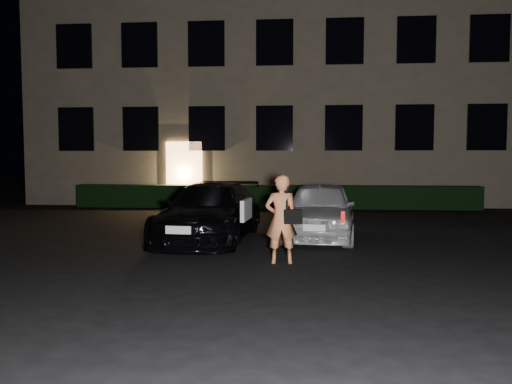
{
  "coord_description": "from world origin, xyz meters",
  "views": [
    {
      "loc": [
        0.89,
        -8.1,
        1.87
      ],
      "look_at": [
        0.04,
        2.0,
        1.18
      ],
      "focal_mm": 35.0,
      "sensor_mm": 36.0,
      "label": 1
    }
  ],
  "objects": [
    {
      "name": "building",
      "position": [
        -0.0,
        14.99,
        6.0
      ],
      "size": [
        20.0,
        8.11,
        12.0
      ],
      "color": "#685D4A",
      "rests_on": "ground"
    },
    {
      "name": "man",
      "position": [
        0.61,
        0.68,
        0.79
      ],
      "size": [
        0.69,
        0.46,
        1.58
      ],
      "rotation": [
        0.0,
        0.0,
        3.29
      ],
      "color": "#EA8651",
      "rests_on": "ground"
    },
    {
      "name": "hedge",
      "position": [
        0.0,
        10.5,
        0.42
      ],
      "size": [
        15.0,
        0.7,
        0.85
      ],
      "primitive_type": "cube",
      "color": "black",
      "rests_on": "ground"
    },
    {
      "name": "sedan",
      "position": [
        -1.08,
        3.02,
        0.65
      ],
      "size": [
        2.16,
        4.66,
        1.3
      ],
      "rotation": [
        0.0,
        0.0,
        -0.08
      ],
      "color": "black",
      "rests_on": "ground"
    },
    {
      "name": "ground",
      "position": [
        0.0,
        0.0,
        0.0
      ],
      "size": [
        80.0,
        80.0,
        0.0
      ],
      "primitive_type": "plane",
      "color": "black",
      "rests_on": "ground"
    },
    {
      "name": "hatch",
      "position": [
        1.41,
        3.57,
        0.66
      ],
      "size": [
        1.95,
        4.03,
        1.33
      ],
      "rotation": [
        0.0,
        0.0,
        -0.1
      ],
      "color": "silver",
      "rests_on": "ground"
    }
  ]
}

